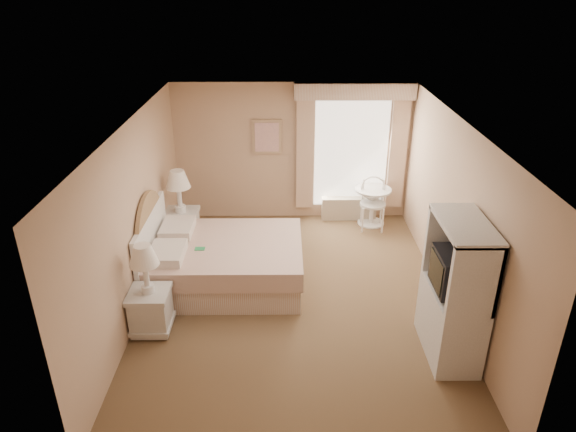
{
  "coord_description": "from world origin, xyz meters",
  "views": [
    {
      "loc": [
        -0.15,
        -6.05,
        4.14
      ],
      "look_at": [
        -0.1,
        0.3,
        1.15
      ],
      "focal_mm": 32.0,
      "sensor_mm": 36.0,
      "label": 1
    }
  ],
  "objects_px": {
    "bed": "(218,261)",
    "armoire": "(454,301)",
    "nightstand_far": "(182,219)",
    "round_table": "(372,201)",
    "nightstand_near": "(149,300)",
    "cafe_chair": "(373,199)"
  },
  "relations": [
    {
      "from": "nightstand_near",
      "to": "bed",
      "type": "bearing_deg",
      "value": 57.15
    },
    {
      "from": "nightstand_near",
      "to": "armoire",
      "type": "height_order",
      "value": "armoire"
    },
    {
      "from": "round_table",
      "to": "armoire",
      "type": "height_order",
      "value": "armoire"
    },
    {
      "from": "bed",
      "to": "round_table",
      "type": "relative_size",
      "value": 3.2
    },
    {
      "from": "nightstand_far",
      "to": "armoire",
      "type": "height_order",
      "value": "armoire"
    },
    {
      "from": "nightstand_near",
      "to": "armoire",
      "type": "bearing_deg",
      "value": -6.64
    },
    {
      "from": "nightstand_near",
      "to": "nightstand_far",
      "type": "distance_m",
      "value": 2.25
    },
    {
      "from": "bed",
      "to": "cafe_chair",
      "type": "xyz_separation_m",
      "value": [
        2.54,
        1.84,
        0.18
      ]
    },
    {
      "from": "round_table",
      "to": "nightstand_far",
      "type": "bearing_deg",
      "value": -165.56
    },
    {
      "from": "nightstand_far",
      "to": "nightstand_near",
      "type": "bearing_deg",
      "value": -90.0
    },
    {
      "from": "bed",
      "to": "cafe_chair",
      "type": "bearing_deg",
      "value": 36.01
    },
    {
      "from": "nightstand_near",
      "to": "round_table",
      "type": "bearing_deg",
      "value": 43.34
    },
    {
      "from": "armoire",
      "to": "nightstand_near",
      "type": "bearing_deg",
      "value": 173.36
    },
    {
      "from": "bed",
      "to": "armoire",
      "type": "relative_size",
      "value": 1.27
    },
    {
      "from": "cafe_chair",
      "to": "round_table",
      "type": "bearing_deg",
      "value": 86.36
    },
    {
      "from": "armoire",
      "to": "nightstand_far",
      "type": "bearing_deg",
      "value": 143.77
    },
    {
      "from": "nightstand_near",
      "to": "round_table",
      "type": "distance_m",
      "value": 4.51
    },
    {
      "from": "bed",
      "to": "round_table",
      "type": "distance_m",
      "value": 3.23
    },
    {
      "from": "round_table",
      "to": "nightstand_near",
      "type": "bearing_deg",
      "value": -136.66
    },
    {
      "from": "cafe_chair",
      "to": "armoire",
      "type": "xyz_separation_m",
      "value": [
        0.39,
        -3.39,
        0.17
      ]
    },
    {
      "from": "nightstand_near",
      "to": "nightstand_far",
      "type": "bearing_deg",
      "value": 90.0
    },
    {
      "from": "bed",
      "to": "armoire",
      "type": "height_order",
      "value": "armoire"
    }
  ]
}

